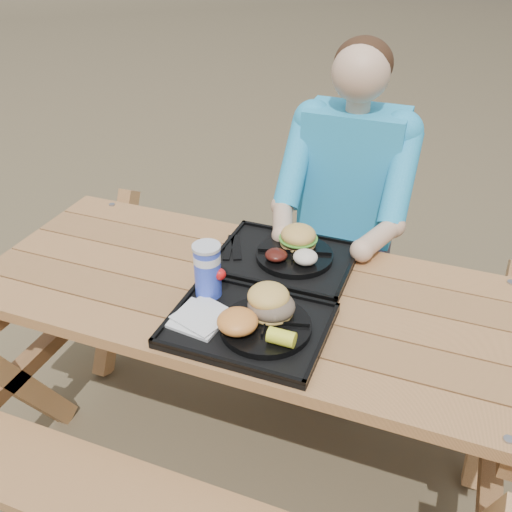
% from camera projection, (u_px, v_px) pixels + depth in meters
% --- Properties ---
extents(ground, '(60.00, 60.00, 0.00)m').
position_uv_depth(ground, '(256.00, 448.00, 2.20)').
color(ground, '#999999').
rests_on(ground, ground).
extents(picnic_table, '(1.80, 1.49, 0.75)m').
position_uv_depth(picnic_table, '(256.00, 377.00, 2.00)').
color(picnic_table, '#999999').
rests_on(picnic_table, ground).
extents(tray_near, '(0.45, 0.35, 0.02)m').
position_uv_depth(tray_near, '(248.00, 326.00, 1.63)').
color(tray_near, black).
rests_on(tray_near, picnic_table).
extents(tray_far, '(0.45, 0.35, 0.02)m').
position_uv_depth(tray_far, '(285.00, 260.00, 1.93)').
color(tray_far, black).
rests_on(tray_far, picnic_table).
extents(plate_near, '(0.26, 0.26, 0.02)m').
position_uv_depth(plate_near, '(266.00, 326.00, 1.60)').
color(plate_near, black).
rests_on(plate_near, tray_near).
extents(plate_far, '(0.26, 0.26, 0.02)m').
position_uv_depth(plate_far, '(294.00, 256.00, 1.91)').
color(plate_far, black).
rests_on(plate_far, tray_far).
extents(napkin_stack, '(0.16, 0.16, 0.02)m').
position_uv_depth(napkin_stack, '(199.00, 318.00, 1.64)').
color(napkin_stack, silver).
rests_on(napkin_stack, tray_near).
extents(soda_cup, '(0.08, 0.08, 0.16)m').
position_uv_depth(soda_cup, '(208.00, 272.00, 1.71)').
color(soda_cup, blue).
rests_on(soda_cup, tray_near).
extents(condiment_bbq, '(0.05, 0.05, 0.03)m').
position_uv_depth(condiment_bbq, '(262.00, 296.00, 1.72)').
color(condiment_bbq, black).
rests_on(condiment_bbq, tray_near).
extents(condiment_mustard, '(0.05, 0.05, 0.03)m').
position_uv_depth(condiment_mustard, '(279.00, 301.00, 1.69)').
color(condiment_mustard, yellow).
rests_on(condiment_mustard, tray_near).
extents(sandwich, '(0.13, 0.13, 0.13)m').
position_uv_depth(sandwich, '(272.00, 295.00, 1.60)').
color(sandwich, '#E6B051').
rests_on(sandwich, plate_near).
extents(mac_cheese, '(0.11, 0.11, 0.06)m').
position_uv_depth(mac_cheese, '(237.00, 322.00, 1.56)').
color(mac_cheese, orange).
rests_on(mac_cheese, plate_near).
extents(corn_cob, '(0.08, 0.08, 0.04)m').
position_uv_depth(corn_cob, '(281.00, 337.00, 1.51)').
color(corn_cob, '#FFFE35').
rests_on(corn_cob, plate_near).
extents(cutlery_far, '(0.10, 0.16, 0.01)m').
position_uv_depth(cutlery_far, '(236.00, 247.00, 1.97)').
color(cutlery_far, black).
rests_on(cutlery_far, tray_far).
extents(burger, '(0.12, 0.12, 0.11)m').
position_uv_depth(burger, '(299.00, 231.00, 1.92)').
color(burger, gold).
rests_on(burger, plate_far).
extents(baked_beans, '(0.07, 0.07, 0.03)m').
position_uv_depth(baked_beans, '(276.00, 255.00, 1.87)').
color(baked_beans, '#43120D').
rests_on(baked_beans, plate_far).
extents(potato_salad, '(0.08, 0.08, 0.04)m').
position_uv_depth(potato_salad, '(305.00, 257.00, 1.85)').
color(potato_salad, silver).
rests_on(potato_salad, plate_far).
extents(diner, '(0.48, 0.84, 1.28)m').
position_uv_depth(diner, '(346.00, 226.00, 2.37)').
color(diner, '#17A69C').
rests_on(diner, ground).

